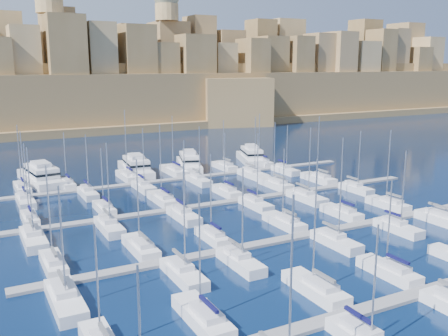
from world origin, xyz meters
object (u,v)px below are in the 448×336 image
motor_yacht_a (41,176)px  motor_yacht_d (251,157)px  sailboat_2 (316,288)px  motor_yacht_b (136,167)px  motor_yacht_c (189,163)px

motor_yacht_a → motor_yacht_d: bearing=-1.5°
sailboat_2 → motor_yacht_a: bearing=105.5°
sailboat_2 → motor_yacht_b: bearing=88.7°
sailboat_2 → motor_yacht_d: bearing=64.6°
motor_yacht_a → motor_yacht_c: 34.81m
motor_yacht_a → motor_yacht_b: (21.27, -0.67, 0.00)m
motor_yacht_d → motor_yacht_b: bearing=178.6°
motor_yacht_b → motor_yacht_c: same height
motor_yacht_c → motor_yacht_a: bearing=177.7°
motor_yacht_b → motor_yacht_c: 13.53m
sailboat_2 → motor_yacht_d: sailboat_2 is taller
sailboat_2 → motor_yacht_b: (1.64, 70.36, 0.96)m
sailboat_2 → motor_yacht_a: (-19.63, 71.03, 0.96)m
motor_yacht_b → motor_yacht_c: bearing=-3.0°
sailboat_2 → motor_yacht_c: bearing=77.7°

